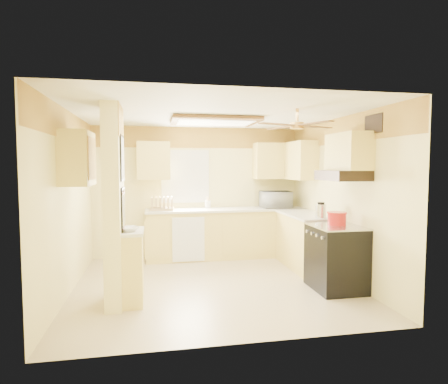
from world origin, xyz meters
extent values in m
plane|color=beige|center=(0.00, 0.00, 0.00)|extent=(4.00, 4.00, 0.00)
plane|color=white|center=(0.00, 0.00, 2.50)|extent=(4.00, 4.00, 0.00)
plane|color=#FFF09B|center=(0.00, 1.90, 1.25)|extent=(4.00, 0.00, 4.00)
plane|color=#FFF09B|center=(0.00, -1.90, 1.25)|extent=(4.00, 0.00, 4.00)
plane|color=#FFF09B|center=(-2.00, 0.00, 1.25)|extent=(0.00, 3.80, 3.80)
plane|color=#FFF09B|center=(2.00, 0.00, 1.25)|extent=(0.00, 3.80, 3.80)
cube|color=yellow|center=(0.00, 1.88, 2.30)|extent=(4.00, 0.02, 0.40)
cube|color=#FFF09B|center=(-1.35, -0.55, 1.25)|extent=(0.20, 0.70, 2.50)
cube|color=#FDDF76|center=(-1.13, -0.55, 0.45)|extent=(0.25, 0.55, 0.90)
cube|color=silver|center=(-1.13, -0.55, 0.92)|extent=(0.28, 0.58, 0.04)
cube|color=#FDDF76|center=(0.50, 1.60, 0.45)|extent=(3.00, 0.60, 0.90)
cube|color=#FDDF76|center=(1.70, 0.60, 0.45)|extent=(0.60, 1.40, 0.90)
cube|color=silver|center=(0.50, 1.59, 0.92)|extent=(3.04, 0.64, 0.04)
cube|color=silver|center=(1.69, 0.60, 0.92)|extent=(0.64, 1.44, 0.04)
cube|color=white|center=(-0.25, 1.29, 0.43)|extent=(0.58, 0.02, 0.80)
cube|color=white|center=(-0.25, 1.89, 1.55)|extent=(0.92, 0.02, 1.02)
cube|color=white|center=(-0.25, 1.89, 1.55)|extent=(0.80, 0.02, 0.90)
cube|color=#FDDF76|center=(-0.85, 1.72, 1.85)|extent=(0.60, 0.35, 0.70)
cube|color=#FDDF76|center=(1.55, 1.72, 1.85)|extent=(0.90, 0.35, 0.70)
cube|color=#FDDF76|center=(1.82, 1.25, 1.85)|extent=(0.35, 1.00, 0.70)
cube|color=#FDDF76|center=(-1.82, -0.25, 1.85)|extent=(0.35, 0.75, 0.70)
cube|color=#FDDF76|center=(1.82, -0.55, 1.95)|extent=(0.35, 0.76, 0.52)
cube|color=black|center=(1.67, -0.55, 0.45)|extent=(0.65, 0.76, 0.90)
cube|color=silver|center=(1.67, -0.55, 0.91)|extent=(0.66, 0.77, 0.02)
cylinder|color=silver|center=(1.34, -0.80, 0.80)|extent=(0.03, 0.05, 0.05)
cylinder|color=silver|center=(1.34, -0.63, 0.80)|extent=(0.03, 0.05, 0.05)
cylinder|color=silver|center=(1.34, -0.47, 0.80)|extent=(0.03, 0.05, 0.05)
cylinder|color=silver|center=(1.34, -0.30, 0.80)|extent=(0.03, 0.05, 0.05)
cube|color=black|center=(1.74, -0.55, 1.62)|extent=(0.50, 0.76, 0.14)
cube|color=black|center=(-1.24, -0.55, 1.85)|extent=(0.02, 0.42, 0.57)
cube|color=white|center=(-1.23, -0.55, 1.85)|extent=(0.01, 0.37, 0.52)
cube|color=black|center=(-1.24, -0.55, 1.20)|extent=(0.02, 0.42, 0.57)
cube|color=yellow|center=(-1.23, -0.55, 1.20)|extent=(0.01, 0.37, 0.52)
cube|color=brown|center=(0.10, 0.50, 2.46)|extent=(1.35, 0.95, 0.06)
cube|color=white|center=(0.10, 0.50, 2.44)|extent=(1.15, 0.75, 0.02)
cylinder|color=gold|center=(1.00, -0.70, 2.42)|extent=(0.04, 0.04, 0.16)
cylinder|color=gold|center=(1.00, -0.70, 2.28)|extent=(0.18, 0.18, 0.08)
cube|color=brown|center=(1.30, -0.59, 2.28)|extent=(0.55, 0.28, 0.01)
cube|color=brown|center=(0.89, -0.40, 2.28)|extent=(0.28, 0.55, 0.01)
cube|color=brown|center=(0.70, -0.81, 2.28)|extent=(0.55, 0.28, 0.01)
cube|color=brown|center=(1.11, -1.00, 2.28)|extent=(0.28, 0.55, 0.01)
cube|color=black|center=(1.98, -0.90, 2.30)|extent=(0.02, 0.40, 0.25)
imported|color=white|center=(1.49, 1.58, 1.10)|extent=(0.58, 0.39, 0.32)
imported|color=white|center=(-1.17, -0.63, 0.97)|extent=(0.30, 0.30, 0.06)
cylinder|color=#B31816|center=(1.70, -0.49, 1.00)|extent=(0.26, 0.26, 0.16)
cylinder|color=#B31816|center=(1.70, -0.49, 1.09)|extent=(0.28, 0.28, 0.02)
cylinder|color=silver|center=(1.70, 0.03, 1.05)|extent=(0.16, 0.16, 0.22)
cylinder|color=black|center=(1.70, 0.03, 1.17)|extent=(0.11, 0.11, 0.03)
cube|color=tan|center=(-0.71, 1.59, 0.96)|extent=(0.45, 0.35, 0.04)
cube|color=tan|center=(-0.89, 1.59, 1.06)|extent=(0.02, 0.29, 0.24)
cube|color=tan|center=(-0.81, 1.59, 1.06)|extent=(0.02, 0.29, 0.24)
cube|color=tan|center=(-0.74, 1.59, 1.06)|extent=(0.02, 0.29, 0.24)
cube|color=tan|center=(-0.67, 1.59, 1.06)|extent=(0.02, 0.29, 0.24)
cube|color=tan|center=(-0.60, 1.59, 1.06)|extent=(0.02, 0.29, 0.24)
cube|color=tan|center=(-0.53, 1.59, 1.06)|extent=(0.02, 0.29, 0.24)
cylinder|color=white|center=(-0.81, 1.59, 1.06)|extent=(0.02, 0.24, 0.24)
cylinder|color=white|center=(-0.67, 1.59, 1.06)|extent=(0.02, 0.24, 0.24)
cylinder|color=white|center=(0.17, 1.74, 1.01)|extent=(0.11, 0.11, 0.14)
cylinder|color=tan|center=(0.19, 1.74, 1.05)|extent=(0.01, 0.01, 0.22)
cylinder|color=tan|center=(0.17, 1.76, 1.05)|extent=(0.01, 0.01, 0.22)
cylinder|color=tan|center=(0.15, 1.74, 1.05)|extent=(0.01, 0.01, 0.22)
cylinder|color=tan|center=(0.17, 1.72, 1.05)|extent=(0.01, 0.01, 0.22)
camera|label=1|loc=(-0.86, -5.38, 1.75)|focal=30.00mm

